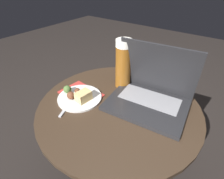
% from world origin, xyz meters
% --- Properties ---
extents(ground_plane, '(6.00, 6.00, 0.00)m').
position_xyz_m(ground_plane, '(0.00, 0.00, 0.00)').
color(ground_plane, black).
extents(table, '(0.71, 0.71, 0.52)m').
position_xyz_m(table, '(0.00, 0.00, 0.37)').
color(table, black).
rests_on(table, ground_plane).
extents(napkin, '(0.20, 0.15, 0.00)m').
position_xyz_m(napkin, '(-0.19, -0.04, 0.52)').
color(napkin, '#B7332D').
rests_on(napkin, table).
extents(laptop, '(0.36, 0.28, 0.26)m').
position_xyz_m(laptop, '(0.10, 0.09, 0.57)').
color(laptop, '#232326').
rests_on(laptop, table).
extents(beer_glass, '(0.08, 0.08, 0.24)m').
position_xyz_m(beer_glass, '(-0.07, 0.14, 0.64)').
color(beer_glass, brown).
rests_on(beer_glass, table).
extents(snack_plate, '(0.20, 0.20, 0.05)m').
position_xyz_m(snack_plate, '(-0.17, -0.07, 0.53)').
color(snack_plate, silver).
rests_on(snack_plate, table).
extents(fork, '(0.09, 0.19, 0.00)m').
position_xyz_m(fork, '(-0.19, -0.11, 0.52)').
color(fork, '#B2B2B7').
rests_on(fork, table).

